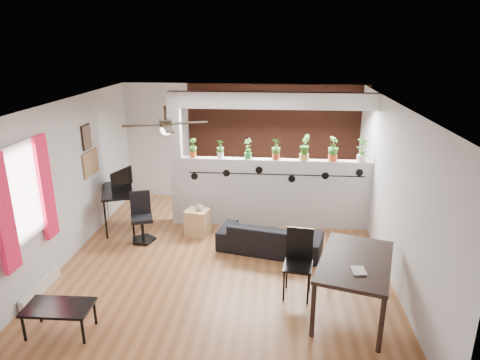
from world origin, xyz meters
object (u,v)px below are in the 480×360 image
object	(u,v)px
potted_plant_6	(362,149)
cup	(200,207)
sofa	(270,238)
potted_plant_5	(333,148)
office_chair	(142,220)
ceiling_fan	(166,126)
potted_plant_2	(248,148)
cube_shelf	(197,222)
potted_plant_4	(305,147)
potted_plant_3	(276,148)
potted_plant_1	(220,148)
folding_chair	(299,256)
computer_desk	(117,193)
potted_plant_0	(193,147)
coffee_table	(59,309)
dining_table	(355,266)

from	to	relation	value
potted_plant_6	cup	bearing A→B (deg)	-169.34
sofa	cup	world-z (taller)	cup
potted_plant_5	office_chair	distance (m)	3.75
office_chair	ceiling_fan	bearing A→B (deg)	-49.35
sofa	potted_plant_5	bearing A→B (deg)	-123.37
potted_plant_2	cube_shelf	xyz separation A→B (m)	(-0.90, -0.56, -1.31)
potted_plant_4	potted_plant_6	world-z (taller)	potted_plant_4
potted_plant_3	potted_plant_6	xyz separation A→B (m)	(1.58, 0.00, 0.03)
potted_plant_1	folding_chair	distance (m)	2.90
potted_plant_2	computer_desk	world-z (taller)	potted_plant_2
cube_shelf	computer_desk	distance (m)	1.66
computer_desk	folding_chair	xyz separation A→B (m)	(3.38, -2.00, -0.12)
cube_shelf	computer_desk	size ratio (longest dim) A/B	0.41
potted_plant_3	folding_chair	world-z (taller)	potted_plant_3
office_chair	folding_chair	size ratio (longest dim) A/B	0.91
potted_plant_5	folding_chair	xyz separation A→B (m)	(-0.69, -2.34, -1.01)
potted_plant_3	cup	size ratio (longest dim) A/B	3.02
potted_plant_0	potted_plant_3	xyz separation A→B (m)	(1.58, 0.00, 0.02)
office_chair	coffee_table	size ratio (longest dim) A/B	1.09
potted_plant_5	cube_shelf	bearing A→B (deg)	-167.36
potted_plant_1	sofa	size ratio (longest dim) A/B	0.21
potted_plant_2	cup	size ratio (longest dim) A/B	2.96
potted_plant_6	coffee_table	distance (m)	5.62
potted_plant_4	office_chair	distance (m)	3.27
potted_plant_2	coffee_table	xyz separation A→B (m)	(-2.10, -3.51, -1.22)
potted_plant_5	cup	size ratio (longest dim) A/B	3.39
dining_table	coffee_table	bearing A→B (deg)	-168.54
potted_plant_2	potted_plant_3	distance (m)	0.53
ceiling_fan	potted_plant_0	bearing A→B (deg)	89.36
potted_plant_3	cup	distance (m)	1.80
coffee_table	ceiling_fan	bearing A→B (deg)	59.09
potted_plant_3	cup	xyz separation A→B (m)	(-1.38, -0.56, -1.02)
computer_desk	coffee_table	distance (m)	3.21
ceiling_fan	potted_plant_6	world-z (taller)	ceiling_fan
potted_plant_4	office_chair	world-z (taller)	potted_plant_4
potted_plant_5	potted_plant_6	distance (m)	0.53
coffee_table	potted_plant_2	bearing A→B (deg)	59.14
potted_plant_3	coffee_table	world-z (taller)	potted_plant_3
potted_plant_2	potted_plant_3	xyz separation A→B (m)	(0.53, -0.00, 0.00)
cup	dining_table	size ratio (longest dim) A/B	0.08
potted_plant_3	cube_shelf	bearing A→B (deg)	-158.73
potted_plant_4	cup	distance (m)	2.25
ceiling_fan	potted_plant_3	size ratio (longest dim) A/B	2.94
cube_shelf	ceiling_fan	bearing A→B (deg)	-86.19
dining_table	ceiling_fan	bearing A→B (deg)	160.26
potted_plant_1	potted_plant_4	xyz separation A→B (m)	(1.58, 0.00, 0.06)
ceiling_fan	potted_plant_1	xyz separation A→B (m)	(0.55, 1.80, -0.77)
ceiling_fan	coffee_table	bearing A→B (deg)	-120.91
potted_plant_4	potted_plant_5	world-z (taller)	potted_plant_4
potted_plant_1	potted_plant_2	distance (m)	0.53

